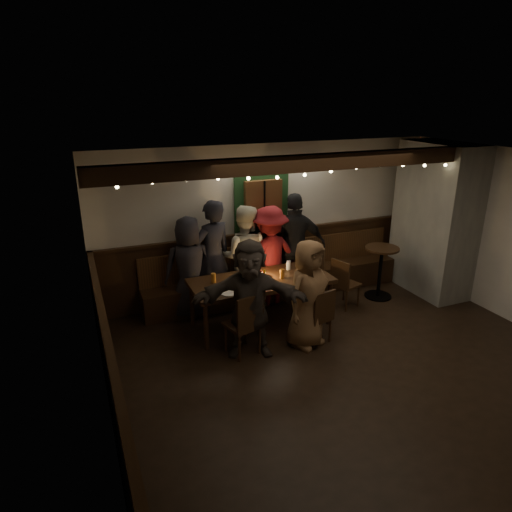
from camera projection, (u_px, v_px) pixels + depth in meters
name	position (u px, v px, depth m)	size (l,w,h in m)	color
room	(359.00, 244.00, 7.29)	(6.02, 5.01, 2.62)	black
dining_table	(261.00, 283.00, 6.79)	(2.11, 0.90, 0.91)	black
chair_near_left	(246.00, 321.00, 6.03)	(0.50, 0.50, 0.91)	black
chair_near_right	(320.00, 314.00, 6.35)	(0.44, 0.44, 0.82)	black
chair_end	(343.00, 281.00, 7.43)	(0.47, 0.47, 0.84)	black
high_top	(381.00, 266.00, 7.78)	(0.57, 0.57, 0.91)	black
person_a	(189.00, 268.00, 7.06)	(0.79, 0.51, 1.61)	black
person_b	(213.00, 257.00, 7.17)	(0.67, 0.44, 1.84)	black
person_c	(244.00, 256.00, 7.41)	(0.83, 0.64, 1.70)	#BAB7A2
person_d	(269.00, 256.00, 7.47)	(1.08, 0.62, 1.67)	maroon
person_e	(295.00, 246.00, 7.70)	(1.07, 0.44, 1.82)	black
person_f	(250.00, 299.00, 5.99)	(1.50, 0.48, 1.62)	#3C332D
person_g	(308.00, 294.00, 6.22)	(0.75, 0.49, 1.54)	brown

